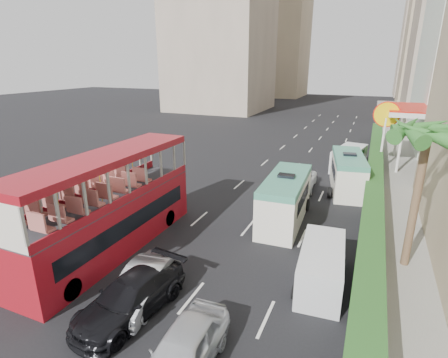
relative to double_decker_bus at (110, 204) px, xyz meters
The scene contains 17 objects.
ground_plane 6.51m from the double_decker_bus, ahead, with size 200.00×200.00×0.00m, color black.
double_decker_bus is the anchor object (origin of this frame).
car_silver_lane_a 5.42m from the double_decker_bus, 36.45° to the right, with size 1.52×4.36×1.44m, color silver.
car_black 5.96m from the double_decker_bus, 43.48° to the right, with size 2.07×5.09×1.48m, color black.
van_asset 15.00m from the double_decker_bus, 61.66° to the left, with size 2.12×4.61×1.28m, color silver.
minibus_near 10.03m from the double_decker_bus, 42.74° to the left, with size 2.14×6.42×2.85m, color silver.
minibus_far 17.40m from the double_decker_bus, 53.50° to the left, with size 2.07×6.21×2.75m, color silver.
panel_van_near 10.51m from the double_decker_bus, ahead, with size 1.76×4.40×1.76m, color silver.
panel_van_far 22.30m from the double_decker_bus, 63.23° to the left, with size 1.99×4.97×1.99m, color silver.
sidewalk 29.26m from the double_decker_bus, 59.04° to the left, with size 6.00×120.00×0.18m, color #99968C.
kerb_wall 18.66m from the double_decker_bus, 48.93° to the left, with size 0.30×44.00×1.00m, color silver.
hedge 18.60m from the double_decker_bus, 48.93° to the left, with size 1.10×44.00×0.70m, color #2D6626.
palm_tree 14.39m from the double_decker_bus, 16.16° to the left, with size 0.36×0.36×6.40m, color brown.
shell_station 28.02m from the double_decker_bus, 55.18° to the left, with size 6.50×8.00×5.50m, color silver.
tower_far_a 87.36m from the double_decker_bus, 74.33° to the left, with size 14.00×14.00×44.00m, color tan.
tower_far_b 107.94m from the double_decker_bus, 77.53° to the left, with size 14.00×14.00×40.00m, color tan.
tower_left_b 93.68m from the double_decker_bus, 100.08° to the left, with size 16.00×16.00×46.00m, color tan.
Camera 1 is at (5.61, -12.64, 9.24)m, focal length 28.00 mm.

